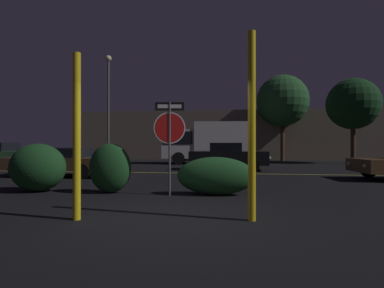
# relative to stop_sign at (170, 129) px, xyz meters

# --- Properties ---
(ground_plane) EXTENTS (260.00, 260.00, 0.00)m
(ground_plane) POSITION_rel_stop_sign_xyz_m (0.50, -2.32, -1.75)
(ground_plane) COLOR black
(road_center_stripe) EXTENTS (35.31, 0.12, 0.01)m
(road_center_stripe) POSITION_rel_stop_sign_xyz_m (0.50, 6.20, -1.75)
(road_center_stripe) COLOR gold
(road_center_stripe) RESTS_ON ground_plane
(stop_sign) EXTENTS (0.84, 0.12, 2.49)m
(stop_sign) POSITION_rel_stop_sign_xyz_m (0.00, 0.00, 0.00)
(stop_sign) COLOR #4C4C51
(stop_sign) RESTS_ON ground_plane
(yellow_pole_left) EXTENTS (0.14, 0.14, 3.00)m
(yellow_pole_left) POSITION_rel_stop_sign_xyz_m (-1.15, -2.73, -0.25)
(yellow_pole_left) COLOR yellow
(yellow_pole_left) RESTS_ON ground_plane
(yellow_pole_right) EXTENTS (0.14, 0.14, 3.36)m
(yellow_pole_right) POSITION_rel_stop_sign_xyz_m (1.97, -2.41, -0.07)
(yellow_pole_right) COLOR yellow
(yellow_pole_right) RESTS_ON ground_plane
(hedge_bush_0) EXTENTS (1.62, 1.19, 1.38)m
(hedge_bush_0) POSITION_rel_stop_sign_xyz_m (-3.91, 0.19, -1.06)
(hedge_bush_0) COLOR #19421E
(hedge_bush_0) RESTS_ON ground_plane
(hedge_bush_1) EXTENTS (1.19, 0.76, 1.38)m
(hedge_bush_1) POSITION_rel_stop_sign_xyz_m (-1.73, 0.21, -1.06)
(hedge_bush_1) COLOR #19421E
(hedge_bush_1) RESTS_ON ground_plane
(hedge_bush_2) EXTENTS (2.08, 0.76, 1.02)m
(hedge_bush_2) POSITION_rel_stop_sign_xyz_m (1.21, 0.21, -1.24)
(hedge_bush_2) COLOR #1E4C23
(hedge_bush_2) RESTS_ON ground_plane
(passing_car_1) EXTENTS (4.69, 2.06, 1.21)m
(passing_car_1) POSITION_rel_stop_sign_xyz_m (-5.50, 4.20, -1.12)
(passing_car_1) COLOR brown
(passing_car_1) RESTS_ON ground_plane
(passing_car_2) EXTENTS (4.22, 1.99, 1.44)m
(passing_car_2) POSITION_rel_stop_sign_xyz_m (1.53, 8.16, -1.02)
(passing_car_2) COLOR black
(passing_car_2) RESTS_ON ground_plane
(delivery_truck) EXTENTS (5.98, 2.75, 2.91)m
(delivery_truck) POSITION_rel_stop_sign_xyz_m (-0.20, 13.25, -0.18)
(delivery_truck) COLOR silver
(delivery_truck) RESTS_ON ground_plane
(street_lamp) EXTENTS (0.45, 0.45, 7.94)m
(street_lamp) POSITION_rel_stop_sign_xyz_m (-7.30, 13.33, 3.28)
(street_lamp) COLOR #4C4C51
(street_lamp) RESTS_ON ground_plane
(tree_0) EXTENTS (3.63, 3.63, 6.06)m
(tree_0) POSITION_rel_stop_sign_xyz_m (10.32, 14.75, 2.48)
(tree_0) COLOR #422D1E
(tree_0) RESTS_ON ground_plane
(tree_1) EXTENTS (4.25, 4.25, 7.11)m
(tree_1) POSITION_rel_stop_sign_xyz_m (5.94, 17.72, 3.22)
(tree_1) COLOR #422D1E
(tree_1) RESTS_ON ground_plane
(building_backdrop) EXTENTS (27.54, 3.15, 4.41)m
(building_backdrop) POSITION_rel_stop_sign_xyz_m (1.73, 20.12, 0.46)
(building_backdrop) COLOR #7A6B5B
(building_backdrop) RESTS_ON ground_plane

